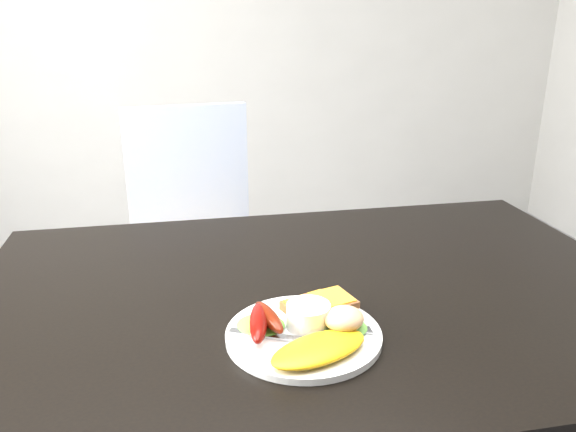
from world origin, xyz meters
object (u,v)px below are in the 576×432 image
dining_table (316,298)px  person (215,182)px  dining_chair (194,264)px  plate (304,335)px

dining_table → person: size_ratio=0.79×
dining_table → person: bearing=100.4°
dining_chair → person: size_ratio=0.27×
dining_chair → person: bearing=-66.3°
dining_chair → person: 0.34m
dining_chair → plate: 1.03m
dining_table → dining_chair: dining_table is taller
dining_table → plate: plate is taller
person → plate: person is taller
dining_table → person: (-0.13, 0.69, 0.03)m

